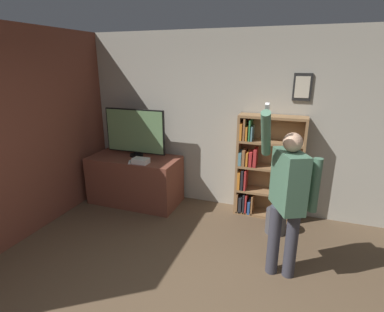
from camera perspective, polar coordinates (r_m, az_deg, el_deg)
The scene contains 9 objects.
wall_back at distance 4.59m, azimuth 10.36°, elevation 6.01°, with size 7.09×0.09×2.70m.
wall_side_brick at distance 4.55m, azimuth -27.45°, elevation 4.16°, with size 0.06×4.43×2.70m.
tv_ledge at distance 5.04m, azimuth -10.74°, elevation -4.45°, with size 1.45×0.71×0.78m.
television at distance 4.87m, azimuth -10.78°, elevation 4.47°, with size 1.02×0.22×0.77m.
game_console at distance 4.58m, azimuth -9.74°, elevation -0.91°, with size 0.24×0.16×0.08m.
remote_loose at distance 4.65m, azimuth -11.77°, elevation -1.15°, with size 0.09×0.14×0.02m.
bookshelf at distance 4.55m, azimuth 13.30°, elevation -2.28°, with size 0.94×0.28×1.53m.
person at distance 3.21m, azimuth 17.72°, elevation -6.84°, with size 0.59×0.55×1.90m.
waste_bin at distance 4.33m, azimuth 15.67°, elevation -11.86°, with size 0.28×0.28×0.34m.
Camera 1 is at (0.71, -1.59, 2.25)m, focal length 28.00 mm.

